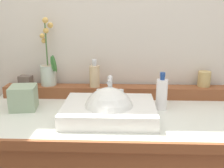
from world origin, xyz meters
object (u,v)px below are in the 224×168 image
object	(u,v)px
lotion_bottle	(162,94)
tissue_box	(23,98)
trinket_box	(26,81)
potted_plant	(48,68)
sink_basin	(109,111)
soap_dispenser	(95,75)
tumbler_cup	(204,79)

from	to	relation	value
lotion_bottle	tissue_box	xyz separation A→B (m)	(-0.72, -0.03, -0.02)
trinket_box	lotion_bottle	distance (m)	0.80
potted_plant	tissue_box	world-z (taller)	potted_plant
tissue_box	trinket_box	bearing A→B (deg)	105.69
sink_basin	potted_plant	bearing A→B (deg)	138.70
sink_basin	tissue_box	world-z (taller)	sink_basin
soap_dispenser	tissue_box	distance (m)	0.41
trinket_box	tissue_box	bearing A→B (deg)	-66.74
potted_plant	soap_dispenser	world-z (taller)	potted_plant
sink_basin	tumbler_cup	world-z (taller)	sink_basin
soap_dispenser	potted_plant	bearing A→B (deg)	174.77
tumbler_cup	potted_plant	bearing A→B (deg)	-179.55
sink_basin	tissue_box	size ratio (longest dim) A/B	3.41
lotion_bottle	tissue_box	size ratio (longest dim) A/B	1.52
lotion_bottle	sink_basin	bearing A→B (deg)	-154.40
sink_basin	tumbler_cup	bearing A→B (deg)	31.83
soap_dispenser	tumbler_cup	xyz separation A→B (m)	(0.64, 0.03, -0.02)
trinket_box	tissue_box	xyz separation A→B (m)	(0.06, -0.20, -0.04)
potted_plant	lotion_bottle	bearing A→B (deg)	-17.43
sink_basin	potted_plant	world-z (taller)	potted_plant
trinket_box	lotion_bottle	world-z (taller)	lotion_bottle
potted_plant	trinket_box	xyz separation A→B (m)	(-0.13, -0.03, -0.07)
soap_dispenser	lotion_bottle	size ratio (longest dim) A/B	0.82
sink_basin	tissue_box	bearing A→B (deg)	167.10
soap_dispenser	trinket_box	xyz separation A→B (m)	(-0.41, -0.00, -0.04)
tumbler_cup	lotion_bottle	bearing A→B (deg)	-142.84
sink_basin	soap_dispenser	size ratio (longest dim) A/B	2.71
tumbler_cup	tissue_box	bearing A→B (deg)	-166.75
soap_dispenser	lotion_bottle	xyz separation A→B (m)	(0.37, -0.18, -0.05)
potted_plant	trinket_box	distance (m)	0.15
potted_plant	tissue_box	distance (m)	0.26
sink_basin	tumbler_cup	xyz separation A→B (m)	(0.55, 0.34, 0.08)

